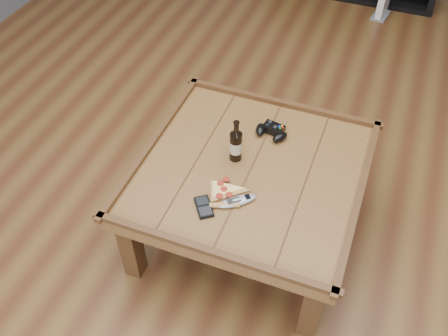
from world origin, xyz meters
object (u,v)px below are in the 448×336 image
(coffee_table, at_px, (250,178))
(game_controller, at_px, (272,131))
(beer_bottle, at_px, (236,144))
(pizza_slice, at_px, (224,192))
(remote_control, at_px, (237,201))
(game_console, at_px, (384,3))
(smartphone, at_px, (204,207))

(coffee_table, xyz_separation_m, game_controller, (0.02, 0.25, 0.08))
(coffee_table, distance_m, beer_bottle, 0.18)
(beer_bottle, distance_m, pizza_slice, 0.24)
(remote_control, bearing_deg, game_console, 133.06)
(pizza_slice, bearing_deg, smartphone, -138.76)
(coffee_table, xyz_separation_m, remote_control, (0.01, -0.21, 0.07))
(remote_control, bearing_deg, game_controller, 138.44)
(game_controller, relative_size, smartphone, 1.35)
(beer_bottle, distance_m, smartphone, 0.33)
(game_controller, xyz_separation_m, remote_control, (-0.01, -0.46, -0.01))
(game_controller, relative_size, remote_control, 1.06)
(game_controller, bearing_deg, remote_control, -80.71)
(game_console, bearing_deg, pizza_slice, -88.64)
(pizza_slice, relative_size, smartphone, 2.04)
(beer_bottle, relative_size, smartphone, 1.69)
(beer_bottle, height_order, smartphone, beer_bottle)
(game_controller, bearing_deg, pizza_slice, -89.90)
(smartphone, height_order, remote_control, remote_control)
(beer_bottle, relative_size, game_console, 0.87)
(remote_control, relative_size, game_console, 0.65)
(beer_bottle, height_order, pizza_slice, beer_bottle)
(smartphone, bearing_deg, game_controller, 40.24)
(coffee_table, height_order, game_controller, game_controller)
(beer_bottle, xyz_separation_m, game_console, (0.40, 2.36, -0.42))
(game_console, bearing_deg, coffee_table, -87.84)
(beer_bottle, relative_size, game_controller, 1.26)
(beer_bottle, xyz_separation_m, smartphone, (-0.02, -0.32, -0.08))
(remote_control, height_order, game_console, remote_control)
(coffee_table, relative_size, beer_bottle, 4.70)
(game_controller, height_order, game_console, game_controller)
(pizza_slice, bearing_deg, remote_control, -45.40)
(pizza_slice, xyz_separation_m, smartphone, (-0.05, -0.10, -0.00))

